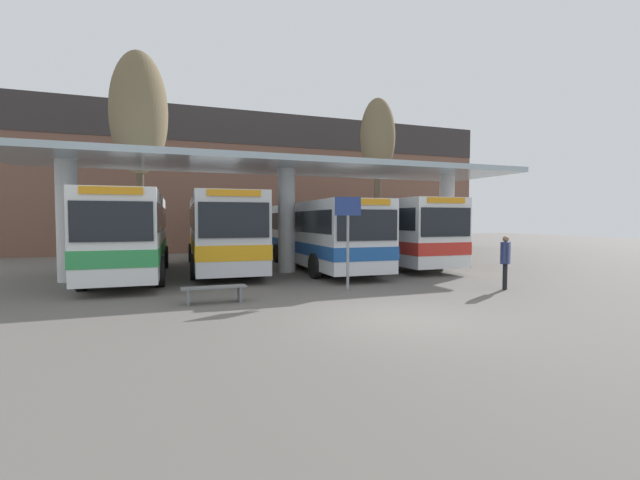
% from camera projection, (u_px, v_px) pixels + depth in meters
% --- Properties ---
extents(ground_plane, '(100.00, 100.00, 0.00)m').
position_uv_depth(ground_plane, '(397.00, 318.00, 10.02)').
color(ground_plane, '#605B56').
extents(townhouse_backdrop, '(40.00, 0.58, 10.04)m').
position_uv_depth(townhouse_backdrop, '(238.00, 170.00, 30.41)').
color(townhouse_backdrop, brown).
rests_on(townhouse_backdrop, ground_plane).
extents(station_canopy, '(21.84, 5.42, 4.76)m').
position_uv_depth(station_canopy, '(286.00, 178.00, 18.65)').
color(station_canopy, silver).
rests_on(station_canopy, ground_plane).
extents(transit_bus_left_bay, '(2.91, 10.40, 3.28)m').
position_uv_depth(transit_bus_left_bay, '(131.00, 231.00, 17.17)').
color(transit_bus_left_bay, white).
rests_on(transit_bus_left_bay, ground_plane).
extents(transit_bus_center_bay, '(3.23, 12.28, 3.35)m').
position_uv_depth(transit_bus_center_bay, '(220.00, 229.00, 20.27)').
color(transit_bus_center_bay, silver).
rests_on(transit_bus_center_bay, ground_plane).
extents(transit_bus_right_bay, '(2.99, 11.32, 3.07)m').
position_uv_depth(transit_bus_right_bay, '(317.00, 232.00, 20.34)').
color(transit_bus_right_bay, silver).
rests_on(transit_bus_right_bay, ground_plane).
extents(transit_bus_far_right_bay, '(2.83, 11.63, 3.22)m').
position_uv_depth(transit_bus_far_right_bay, '(378.00, 229.00, 22.51)').
color(transit_bus_far_right_bay, white).
rests_on(transit_bus_far_right_bay, ground_plane).
extents(waiting_bench_near_pillar, '(1.76, 0.44, 0.46)m').
position_uv_depth(waiting_bench_near_pillar, '(214.00, 291.00, 11.81)').
color(waiting_bench_near_pillar, slate).
rests_on(waiting_bench_near_pillar, ground_plane).
extents(info_sign_platform, '(0.90, 0.09, 3.04)m').
position_uv_depth(info_sign_platform, '(348.00, 224.00, 13.83)').
color(info_sign_platform, gray).
rests_on(info_sign_platform, ground_plane).
extents(pedestrian_waiting, '(0.57, 0.49, 1.77)m').
position_uv_depth(pedestrian_waiting, '(505.00, 257.00, 14.04)').
color(pedestrian_waiting, black).
rests_on(pedestrian_waiting, ground_plane).
extents(poplar_tree_behind_left, '(2.23, 2.23, 10.07)m').
position_uv_depth(poplar_tree_behind_left, '(378.00, 140.00, 27.36)').
color(poplar_tree_behind_left, '#473A2B').
rests_on(poplar_tree_behind_left, ground_plane).
extents(poplar_tree_behind_right, '(2.64, 2.64, 10.30)m').
position_uv_depth(poplar_tree_behind_right, '(139.00, 114.00, 20.31)').
color(poplar_tree_behind_right, '#473A2B').
rests_on(poplar_tree_behind_right, ground_plane).
extents(parked_car_street, '(4.64, 2.34, 1.99)m').
position_uv_depth(parked_car_street, '(401.00, 237.00, 32.18)').
color(parked_car_street, '#B2B7BC').
rests_on(parked_car_street, ground_plane).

